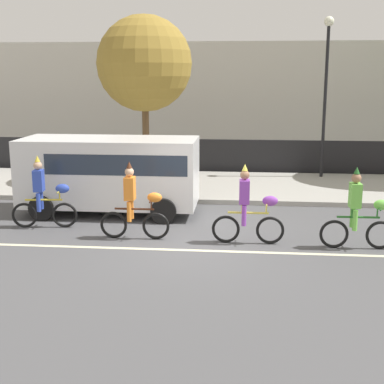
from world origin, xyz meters
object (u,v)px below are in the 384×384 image
Objects in this scene: parade_cyclist_purple at (249,209)px; parade_cyclist_orange at (135,205)px; parade_cyclist_lime at (359,213)px; street_lamp_post at (326,74)px; parked_van_white at (112,170)px; parade_cyclist_cobalt at (44,196)px.

parade_cyclist_orange is at bearing 177.70° from parade_cyclist_purple.
street_lamp_post reaches higher than parade_cyclist_lime.
street_lamp_post reaches higher than parked_van_white.
parade_cyclist_orange is (2.56, -0.74, 0.00)m from parade_cyclist_cobalt.
parade_cyclist_purple is at bearing -109.12° from street_lamp_post.
street_lamp_post is at bearing 55.22° from parade_cyclist_orange.
parade_cyclist_purple is at bearing -2.30° from parade_cyclist_orange.
parade_cyclist_orange is 0.38× the size of parked_van_white.
parked_van_white is (-6.40, 2.69, 0.44)m from parade_cyclist_lime.
parade_cyclist_cobalt is at bearing -130.23° from parked_van_white.
parade_cyclist_orange is 5.27m from parade_cyclist_lime.
street_lamp_post is (0.32, 8.31, 3.15)m from parade_cyclist_lime.
parade_cyclist_purple is 0.33× the size of street_lamp_post.
street_lamp_post reaches higher than parade_cyclist_cobalt.
parade_cyclist_cobalt is 0.33× the size of street_lamp_post.
parade_cyclist_cobalt is at bearing -138.12° from street_lamp_post.
parade_cyclist_cobalt is at bearing 163.79° from parade_cyclist_orange.
street_lamp_post is (2.82, 8.15, 3.15)m from parade_cyclist_purple.
street_lamp_post is (6.72, 5.62, 2.71)m from parked_van_white.
parade_cyclist_cobalt is 7.89m from parade_cyclist_lime.
parade_cyclist_lime is at bearing -2.92° from parade_cyclist_orange.
parade_cyclist_cobalt is at bearing 172.63° from parade_cyclist_lime.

